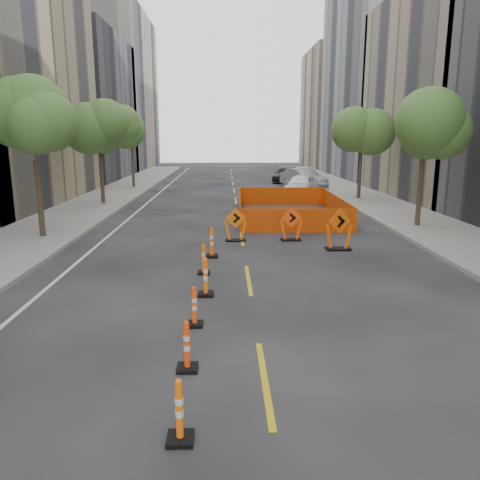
{
  "coord_description": "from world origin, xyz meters",
  "views": [
    {
      "loc": [
        -0.67,
        -9.54,
        4.23
      ],
      "look_at": [
        -0.24,
        4.61,
        1.1
      ],
      "focal_mm": 35.0,
      "sensor_mm": 36.0,
      "label": 1
    }
  ],
  "objects_px": {
    "channelizer_2": "(187,346)",
    "chevron_sign_right": "(339,229)",
    "channelizer_1": "(179,410)",
    "channelizer_4": "(206,277)",
    "channelizer_6": "(212,242)",
    "channelizer_5": "(204,259)",
    "parked_car_mid": "(303,178)",
    "channelizer_3": "(194,306)",
    "parked_car_near": "(301,185)",
    "chevron_sign_left": "(236,224)",
    "parked_car_far": "(285,175)",
    "chevron_sign_center": "(291,224)"
  },
  "relations": [
    {
      "from": "parked_car_mid",
      "to": "parked_car_near",
      "type": "bearing_deg",
      "value": -124.68
    },
    {
      "from": "channelizer_5",
      "to": "chevron_sign_right",
      "type": "height_order",
      "value": "chevron_sign_right"
    },
    {
      "from": "channelizer_6",
      "to": "channelizer_4",
      "type": "bearing_deg",
      "value": -90.62
    },
    {
      "from": "channelizer_1",
      "to": "channelizer_2",
      "type": "distance_m",
      "value": 2.08
    },
    {
      "from": "channelizer_2",
      "to": "chevron_sign_right",
      "type": "bearing_deg",
      "value": 61.6
    },
    {
      "from": "channelizer_3",
      "to": "chevron_sign_center",
      "type": "xyz_separation_m",
      "value": [
        3.44,
        8.94,
        0.21
      ]
    },
    {
      "from": "parked_car_far",
      "to": "parked_car_mid",
      "type": "bearing_deg",
      "value": -65.78
    },
    {
      "from": "channelizer_4",
      "to": "parked_car_near",
      "type": "height_order",
      "value": "parked_car_near"
    },
    {
      "from": "channelizer_1",
      "to": "channelizer_4",
      "type": "distance_m",
      "value": 6.24
    },
    {
      "from": "channelizer_2",
      "to": "chevron_sign_left",
      "type": "relative_size",
      "value": 0.7
    },
    {
      "from": "channelizer_4",
      "to": "parked_car_near",
      "type": "relative_size",
      "value": 0.23
    },
    {
      "from": "channelizer_5",
      "to": "channelizer_6",
      "type": "distance_m",
      "value": 2.09
    },
    {
      "from": "channelizer_3",
      "to": "channelizer_1",
      "type": "bearing_deg",
      "value": -89.18
    },
    {
      "from": "parked_car_mid",
      "to": "parked_car_far",
      "type": "bearing_deg",
      "value": 75.35
    },
    {
      "from": "channelizer_1",
      "to": "chevron_sign_right",
      "type": "height_order",
      "value": "chevron_sign_right"
    },
    {
      "from": "chevron_sign_right",
      "to": "parked_car_far",
      "type": "xyz_separation_m",
      "value": [
        1.36,
        27.41,
        -0.12
      ]
    },
    {
      "from": "channelizer_3",
      "to": "chevron_sign_right",
      "type": "xyz_separation_m",
      "value": [
        5.02,
        7.21,
        0.32
      ]
    },
    {
      "from": "channelizer_1",
      "to": "chevron_sign_left",
      "type": "distance_m",
      "value": 13.09
    },
    {
      "from": "chevron_sign_left",
      "to": "parked_car_near",
      "type": "bearing_deg",
      "value": 71.21
    },
    {
      "from": "channelizer_1",
      "to": "channelizer_3",
      "type": "height_order",
      "value": "channelizer_1"
    },
    {
      "from": "chevron_sign_right",
      "to": "channelizer_6",
      "type": "bearing_deg",
      "value": 169.54
    },
    {
      "from": "channelizer_6",
      "to": "chevron_sign_right",
      "type": "relative_size",
      "value": 0.7
    },
    {
      "from": "chevron_sign_left",
      "to": "parked_car_far",
      "type": "distance_m",
      "value": 26.26
    },
    {
      "from": "channelizer_4",
      "to": "chevron_sign_right",
      "type": "bearing_deg",
      "value": 46.6
    },
    {
      "from": "channelizer_5",
      "to": "parked_car_mid",
      "type": "xyz_separation_m",
      "value": [
        7.24,
        25.01,
        0.34
      ]
    },
    {
      "from": "chevron_sign_left",
      "to": "parked_car_mid",
      "type": "xyz_separation_m",
      "value": [
        6.13,
        20.29,
        0.12
      ]
    },
    {
      "from": "channelizer_1",
      "to": "channelizer_2",
      "type": "height_order",
      "value": "channelizer_2"
    },
    {
      "from": "chevron_sign_center",
      "to": "channelizer_1",
      "type": "bearing_deg",
      "value": -104.14
    },
    {
      "from": "channelizer_2",
      "to": "parked_car_mid",
      "type": "bearing_deg",
      "value": 76.92
    },
    {
      "from": "channelizer_6",
      "to": "parked_car_near",
      "type": "distance_m",
      "value": 18.49
    },
    {
      "from": "channelizer_6",
      "to": "chevron_sign_left",
      "type": "relative_size",
      "value": 0.8
    },
    {
      "from": "chevron_sign_right",
      "to": "parked_car_near",
      "type": "bearing_deg",
      "value": 64.0
    },
    {
      "from": "channelizer_4",
      "to": "chevron_sign_left",
      "type": "distance_m",
      "value": 6.87
    },
    {
      "from": "channelizer_2",
      "to": "channelizer_3",
      "type": "distance_m",
      "value": 2.08
    },
    {
      "from": "chevron_sign_left",
      "to": "parked_car_far",
      "type": "height_order",
      "value": "chevron_sign_left"
    },
    {
      "from": "parked_car_near",
      "to": "parked_car_far",
      "type": "xyz_separation_m",
      "value": [
        0.16,
        10.89,
        -0.12
      ]
    },
    {
      "from": "channelizer_5",
      "to": "channelizer_6",
      "type": "height_order",
      "value": "channelizer_6"
    },
    {
      "from": "channelizer_2",
      "to": "parked_car_far",
      "type": "xyz_separation_m",
      "value": [
        6.38,
        36.7,
        0.19
      ]
    },
    {
      "from": "channelizer_1",
      "to": "parked_car_far",
      "type": "height_order",
      "value": "parked_car_far"
    },
    {
      "from": "chevron_sign_right",
      "to": "parked_car_far",
      "type": "height_order",
      "value": "chevron_sign_right"
    },
    {
      "from": "channelizer_6",
      "to": "chevron_sign_right",
      "type": "xyz_separation_m",
      "value": [
        4.81,
        0.97,
        0.24
      ]
    },
    {
      "from": "chevron_sign_left",
      "to": "chevron_sign_right",
      "type": "bearing_deg",
      "value": -23.1
    },
    {
      "from": "channelizer_4",
      "to": "parked_car_far",
      "type": "height_order",
      "value": "parked_car_far"
    },
    {
      "from": "channelizer_2",
      "to": "chevron_sign_center",
      "type": "bearing_deg",
      "value": 72.65
    },
    {
      "from": "channelizer_5",
      "to": "chevron_sign_left",
      "type": "relative_size",
      "value": 0.7
    },
    {
      "from": "channelizer_3",
      "to": "parked_car_near",
      "type": "distance_m",
      "value": 24.53
    },
    {
      "from": "channelizer_5",
      "to": "chevron_sign_right",
      "type": "relative_size",
      "value": 0.61
    },
    {
      "from": "channelizer_2",
      "to": "parked_car_near",
      "type": "xyz_separation_m",
      "value": [
        6.22,
        25.81,
        0.31
      ]
    },
    {
      "from": "chevron_sign_right",
      "to": "parked_car_near",
      "type": "xyz_separation_m",
      "value": [
        1.2,
        16.52,
        0.0
      ]
    },
    {
      "from": "channelizer_4",
      "to": "channelizer_6",
      "type": "bearing_deg",
      "value": 89.38
    }
  ]
}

